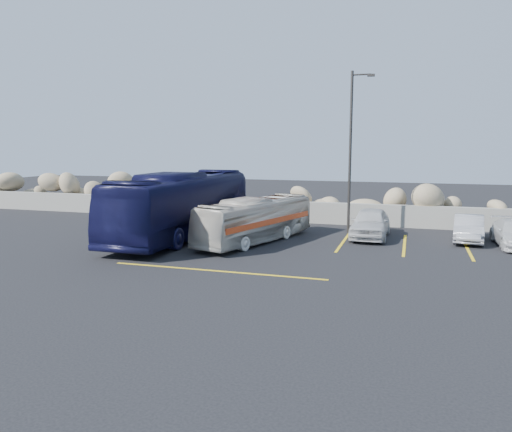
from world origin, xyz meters
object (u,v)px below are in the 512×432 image
(lamppost, at_px, (351,147))
(vintage_bus, at_px, (256,220))
(car_b, at_px, (469,228))
(car_a, at_px, (370,223))
(tour_coach, at_px, (183,205))

(lamppost, height_order, vintage_bus, lamppost)
(vintage_bus, height_order, car_b, vintage_bus)
(car_a, height_order, car_b, car_a)
(vintage_bus, relative_size, tour_coach, 0.65)
(vintage_bus, bearing_deg, car_b, 35.67)
(lamppost, distance_m, car_b, 6.69)
(vintage_bus, distance_m, car_a, 5.61)
(car_a, distance_m, car_b, 4.44)
(car_a, bearing_deg, car_b, 7.31)
(tour_coach, bearing_deg, car_b, 12.91)
(vintage_bus, relative_size, car_a, 1.75)
(car_b, bearing_deg, tour_coach, -162.72)
(lamppost, relative_size, car_b, 2.21)
(vintage_bus, xyz_separation_m, car_a, (4.94, 2.63, -0.31))
(vintage_bus, relative_size, car_b, 2.02)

